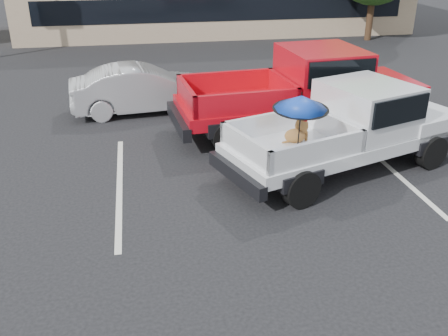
{
  "coord_description": "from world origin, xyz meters",
  "views": [
    {
      "loc": [
        -2.49,
        -7.52,
        4.79
      ],
      "look_at": [
        -1.18,
        -0.23,
        1.3
      ],
      "focal_mm": 40.0,
      "sensor_mm": 36.0,
      "label": 1
    }
  ],
  "objects": [
    {
      "name": "silver_sedan",
      "position": [
        -2.32,
        6.84,
        0.68
      ],
      "size": [
        4.28,
        1.88,
        1.37
      ],
      "primitive_type": "imported",
      "rotation": [
        0.0,
        0.0,
        1.68
      ],
      "color": "#A6A8AD",
      "rests_on": "ground"
    },
    {
      "name": "stripe_left",
      "position": [
        -3.0,
        2.0,
        0.0
      ],
      "size": [
        0.12,
        5.0,
        0.01
      ],
      "primitive_type": "cube",
      "color": "silver",
      "rests_on": "ground"
    },
    {
      "name": "red_pickup",
      "position": [
        2.06,
        4.54,
        1.18
      ],
      "size": [
        6.71,
        2.87,
        2.16
      ],
      "rotation": [
        0.0,
        0.0,
        0.09
      ],
      "color": "black",
      "rests_on": "ground"
    },
    {
      "name": "stripe_right",
      "position": [
        3.0,
        2.0,
        0.0
      ],
      "size": [
        0.12,
        5.0,
        0.01
      ],
      "primitive_type": "cube",
      "color": "silver",
      "rests_on": "ground"
    },
    {
      "name": "silver_pickup",
      "position": [
        2.2,
        2.1,
        1.05
      ],
      "size": [
        6.02,
        3.7,
        2.06
      ],
      "rotation": [
        0.0,
        0.0,
        0.33
      ],
      "color": "black",
      "rests_on": "ground"
    },
    {
      "name": "ground",
      "position": [
        0.0,
        0.0,
        0.0
      ],
      "size": [
        90.0,
        90.0,
        0.0
      ],
      "primitive_type": "plane",
      "color": "black",
      "rests_on": "ground"
    }
  ]
}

